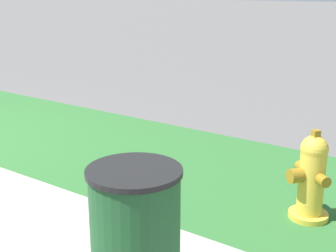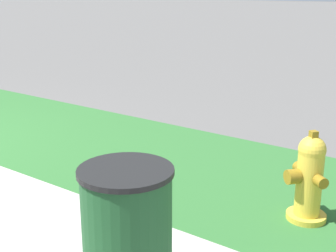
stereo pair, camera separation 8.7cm
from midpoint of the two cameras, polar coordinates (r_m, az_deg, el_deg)
name	(u,v)px [view 2 (the right image)]	position (r m, az deg, el deg)	size (l,w,h in m)	color
grass_verge	(0,117)	(7.25, -19.46, 1.01)	(18.00, 2.36, 0.01)	#2D662D
fire_hydrant_at_driveway	(309,178)	(3.95, 17.42, -6.08)	(0.36, 0.36, 0.76)	gold
trash_bin	(128,245)	(2.70, -3.99, -14.23)	(0.52, 0.52, 0.91)	#1E5128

